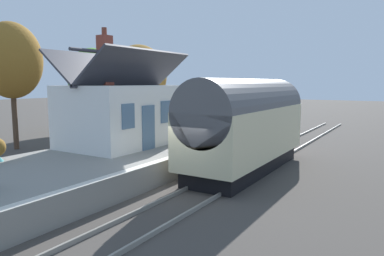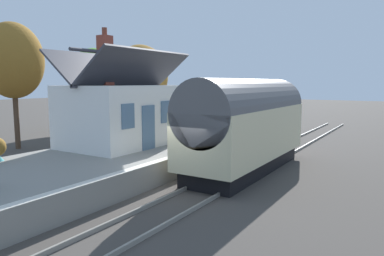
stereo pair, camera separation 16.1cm
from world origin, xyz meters
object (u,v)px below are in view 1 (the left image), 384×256
(bench_near_building, at_px, (227,124))
(planter_under_sign, at_px, (213,132))
(tree_mid_background, at_px, (93,77))
(tree_far_left, at_px, (139,76))
(planter_bench_right, at_px, (209,128))
(station_building, at_px, (121,113))
(train, at_px, (247,124))
(tree_behind_building, at_px, (11,61))

(bench_near_building, distance_m, planter_under_sign, 2.78)
(tree_mid_background, bearing_deg, tree_far_left, -100.58)
(planter_bench_right, distance_m, planter_under_sign, 2.12)
(station_building, distance_m, planter_under_sign, 5.75)
(planter_bench_right, height_order, tree_far_left, tree_far_left)
(planter_under_sign, bearing_deg, tree_mid_background, 76.04)
(train, relative_size, station_building, 1.46)
(planter_bench_right, bearing_deg, bench_near_building, -37.21)
(tree_mid_background, height_order, tree_far_left, tree_mid_background)
(train, distance_m, station_building, 6.33)
(planter_bench_right, xyz_separation_m, tree_mid_background, (1.64, 12.24, 3.42))
(bench_near_building, xyz_separation_m, tree_far_left, (-0.52, 6.93, 3.17))
(train, height_order, bench_near_building, train)
(station_building, distance_m, tree_behind_building, 8.98)
(bench_near_building, distance_m, tree_behind_building, 13.99)
(tree_mid_background, bearing_deg, bench_near_building, -92.72)
(bench_near_building, height_order, tree_behind_building, tree_behind_building)
(tree_behind_building, relative_size, tree_mid_background, 1.11)
(station_building, bearing_deg, tree_mid_background, 52.65)
(tree_behind_building, distance_m, tree_far_left, 8.48)
(planter_under_sign, bearing_deg, train, -131.78)
(planter_bench_right, bearing_deg, tree_behind_building, 125.27)
(tree_far_left, bearing_deg, tree_behind_building, 153.34)
(tree_far_left, bearing_deg, planter_under_sign, -106.68)
(bench_near_building, height_order, tree_far_left, tree_far_left)
(planter_under_sign, xyz_separation_m, tree_mid_background, (3.35, 13.49, 3.42))
(planter_under_sign, bearing_deg, station_building, 151.34)
(tree_behind_building, relative_size, tree_far_left, 1.13)
(train, distance_m, planter_under_sign, 4.58)
(bench_near_building, bearing_deg, tree_far_left, 94.27)
(bench_near_building, distance_m, tree_mid_background, 13.42)
(planter_under_sign, distance_m, tree_far_left, 8.43)
(train, distance_m, tree_far_left, 12.17)
(station_building, height_order, bench_near_building, station_building)
(planter_bench_right, bearing_deg, train, -135.68)
(planter_bench_right, height_order, planter_under_sign, planter_under_sign)
(bench_near_building, bearing_deg, tree_behind_building, 126.93)
(bench_near_building, bearing_deg, train, -146.33)
(train, distance_m, tree_mid_background, 18.15)
(station_building, relative_size, bench_near_building, 4.35)
(train, bearing_deg, tree_mid_background, 69.37)
(tree_behind_building, bearing_deg, bench_near_building, -53.07)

